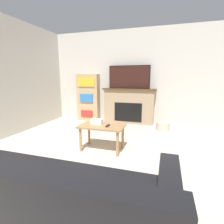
# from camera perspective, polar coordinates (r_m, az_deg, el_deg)

# --- Properties ---
(wall_back) EXTENTS (5.92, 0.06, 2.70)m
(wall_back) POSITION_cam_1_polar(r_m,az_deg,el_deg) (5.25, 6.94, 11.12)
(wall_back) COLOR beige
(wall_back) RESTS_ON ground_plane
(fireplace) EXTENTS (1.57, 0.28, 1.04)m
(fireplace) POSITION_cam_1_polar(r_m,az_deg,el_deg) (5.19, 5.50, 1.98)
(fireplace) COLOR tan
(fireplace) RESTS_ON ground_plane
(tv) EXTENTS (1.18, 0.03, 0.65)m
(tv) POSITION_cam_1_polar(r_m,az_deg,el_deg) (5.11, 5.63, 11.28)
(tv) COLOR black
(tv) RESTS_ON fireplace
(couch) EXTENTS (2.38, 0.99, 0.85)m
(couch) POSITION_cam_1_polar(r_m,az_deg,el_deg) (1.84, -24.87, -25.39)
(couch) COLOR black
(couch) RESTS_ON ground_plane
(coffee_table) EXTENTS (0.83, 0.49, 0.48)m
(coffee_table) POSITION_cam_1_polar(r_m,az_deg,el_deg) (3.27, -3.29, -5.72)
(coffee_table) COLOR #A87A4C
(coffee_table) RESTS_ON ground_plane
(tissue_box) EXTENTS (0.22, 0.12, 0.10)m
(tissue_box) POSITION_cam_1_polar(r_m,az_deg,el_deg) (3.32, -4.95, -3.16)
(tissue_box) COLOR white
(tissue_box) RESTS_ON coffee_table
(remote_control) EXTENTS (0.04, 0.15, 0.02)m
(remote_control) POSITION_cam_1_polar(r_m,az_deg,el_deg) (3.18, -1.38, -4.49)
(remote_control) COLOR black
(remote_control) RESTS_ON coffee_table
(bookshelf) EXTENTS (0.69, 0.29, 1.45)m
(bookshelf) POSITION_cam_1_polar(r_m,az_deg,el_deg) (5.55, -7.74, 4.69)
(bookshelf) COLOR tan
(bookshelf) RESTS_ON ground_plane
(storage_basket) EXTENTS (0.36, 0.36, 0.20)m
(storage_basket) POSITION_cam_1_polar(r_m,az_deg,el_deg) (4.77, 16.26, -4.45)
(storage_basket) COLOR #BCB29E
(storage_basket) RESTS_ON ground_plane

